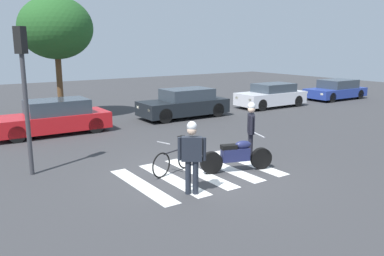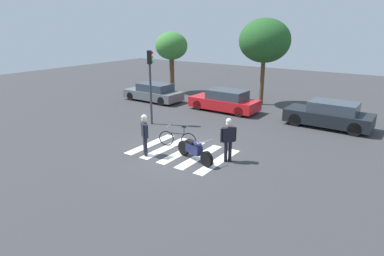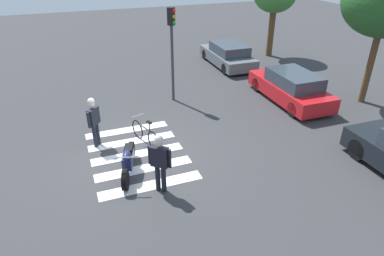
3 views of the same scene
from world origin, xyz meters
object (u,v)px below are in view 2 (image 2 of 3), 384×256
Objects in this scene: car_black_suv at (329,115)px; car_grey_coupe at (154,93)px; leaning_bicycle at (178,139)px; officer_on_foot at (228,137)px; officer_by_motorcycle at (145,132)px; traffic_light_pole at (150,75)px; car_red_convertible at (225,101)px; police_motorcycle at (195,150)px.

car_grey_coupe is at bearing -178.22° from car_black_suv.
leaning_bicycle is 2.77m from officer_on_foot.
officer_by_motorcycle is 0.45× the size of traffic_light_pole.
car_red_convertible reaches higher than car_grey_coupe.
leaning_bicycle is at bearing -78.63° from car_red_convertible.
officer_on_foot is 1.01× the size of officer_by_motorcycle.
car_red_convertible reaches higher than police_motorcycle.
traffic_light_pole is at bearing -149.50° from car_black_suv.
leaning_bicycle is 7.07m from car_red_convertible.
officer_by_motorcycle is at bearing -84.02° from car_red_convertible.
car_grey_coupe is 0.98× the size of car_red_convertible.
officer_by_motorcycle is 4.97m from traffic_light_pole.
leaning_bicycle is at bearing 175.48° from officer_on_foot.
leaning_bicycle is at bearing -125.21° from car_black_suv.
car_black_suv is (5.42, 8.59, -0.36)m from officer_by_motorcycle.
car_red_convertible is at bearing -179.49° from car_black_suv.
car_grey_coupe is at bearing 128.53° from officer_by_motorcycle.
leaning_bicycle is 0.93× the size of officer_on_foot.
police_motorcycle is 0.47× the size of car_black_suv.
officer_on_foot is 6.66m from traffic_light_pole.
leaning_bicycle is at bearing 149.56° from police_motorcycle.
car_black_suv is 1.10× the size of traffic_light_pole.
police_motorcycle is 2.22m from officer_by_motorcycle.
officer_by_motorcycle is 0.41× the size of car_red_convertible.
officer_on_foot reaches higher than car_black_suv.
traffic_light_pole reaches higher than car_black_suv.
police_motorcycle is at bearing -41.22° from car_grey_coupe.
police_motorcycle is 1.16× the size of officer_by_motorcycle.
officer_on_foot is 0.41× the size of car_red_convertible.
leaning_bicycle is 0.38× the size of car_black_suv.
traffic_light_pole is (-8.26, -4.87, 2.03)m from car_black_suv.
officer_on_foot is 7.54m from car_black_suv.
police_motorcycle is 1.77m from leaning_bicycle.
leaning_bicycle is 0.39× the size of car_grey_coupe.
police_motorcycle is 8.35m from car_red_convertible.
car_black_suv is (2.25, 7.19, -0.37)m from officer_on_foot.
leaning_bicycle is at bearing -43.19° from car_grey_coupe.
officer_on_foot is at bearing -4.52° from leaning_bicycle.
officer_on_foot is at bearing -107.35° from car_black_suv.
officer_on_foot reaches higher than car_red_convertible.
car_black_suv reaches higher than leaning_bicycle.
traffic_light_pole is (-2.84, 3.72, 1.67)m from officer_by_motorcycle.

